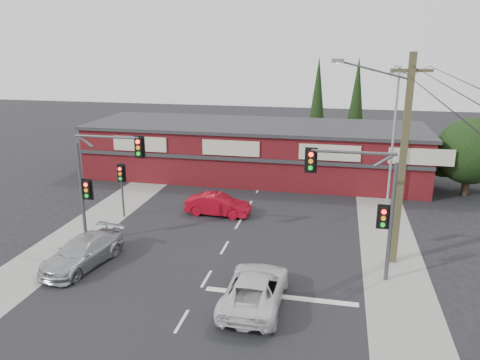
% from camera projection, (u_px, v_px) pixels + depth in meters
% --- Properties ---
extents(ground, '(120.00, 120.00, 0.00)m').
position_uv_depth(ground, '(210.00, 272.00, 21.93)').
color(ground, black).
rests_on(ground, ground).
extents(road_strip, '(14.00, 70.00, 0.01)m').
position_uv_depth(road_strip, '(234.00, 232.00, 26.63)').
color(road_strip, black).
rests_on(road_strip, ground).
extents(verge_left, '(3.00, 70.00, 0.02)m').
position_uv_depth(verge_left, '(97.00, 221.00, 28.32)').
color(verge_left, gray).
rests_on(verge_left, ground).
extents(verge_right, '(3.00, 70.00, 0.02)m').
position_uv_depth(verge_right, '(389.00, 245.00, 24.93)').
color(verge_right, gray).
rests_on(verge_right, ground).
extents(stop_line, '(6.50, 0.35, 0.01)m').
position_uv_depth(stop_line, '(280.00, 297.00, 19.82)').
color(stop_line, silver).
rests_on(stop_line, ground).
extents(white_suv, '(2.38, 5.05, 1.40)m').
position_uv_depth(white_suv, '(255.00, 288.00, 19.12)').
color(white_suv, silver).
rests_on(white_suv, ground).
extents(silver_suv, '(2.79, 5.04, 1.38)m').
position_uv_depth(silver_suv, '(83.00, 252.00, 22.45)').
color(silver_suv, '#ABAFB1').
rests_on(silver_suv, ground).
extents(red_sedan, '(4.09, 1.62, 1.32)m').
position_uv_depth(red_sedan, '(218.00, 205.00, 29.16)').
color(red_sedan, maroon).
rests_on(red_sedan, ground).
extents(lane_dashes, '(0.12, 43.25, 0.01)m').
position_uv_depth(lane_dashes, '(225.00, 248.00, 24.58)').
color(lane_dashes, silver).
rests_on(lane_dashes, ground).
extents(shop_building, '(27.30, 8.40, 4.22)m').
position_uv_depth(shop_building, '(254.00, 150.00, 37.48)').
color(shop_building, '#4B0F14').
rests_on(shop_building, ground).
extents(tree_cluster, '(5.90, 5.10, 5.50)m').
position_uv_depth(tree_cluster, '(471.00, 154.00, 32.68)').
color(tree_cluster, '#2D2116').
rests_on(tree_cluster, ground).
extents(conifer_near, '(1.80, 1.80, 9.25)m').
position_uv_depth(conifer_near, '(317.00, 99.00, 42.23)').
color(conifer_near, '#2D2116').
rests_on(conifer_near, ground).
extents(conifer_far, '(1.80, 1.80, 9.25)m').
position_uv_depth(conifer_far, '(357.00, 98.00, 43.41)').
color(conifer_far, '#2D2116').
rests_on(conifer_far, ground).
extents(traffic_mast_left, '(3.77, 0.27, 5.97)m').
position_uv_depth(traffic_mast_left, '(99.00, 173.00, 23.99)').
color(traffic_mast_left, '#47494C').
rests_on(traffic_mast_left, ground).
extents(traffic_mast_right, '(3.96, 0.27, 5.97)m').
position_uv_depth(traffic_mast_right, '(366.00, 196.00, 20.40)').
color(traffic_mast_right, '#47494C').
rests_on(traffic_mast_right, ground).
extents(pedestal_signal, '(0.55, 0.27, 3.38)m').
position_uv_depth(pedestal_signal, '(121.00, 179.00, 28.33)').
color(pedestal_signal, '#47494C').
rests_on(pedestal_signal, ground).
extents(utility_pole, '(4.38, 0.59, 10.00)m').
position_uv_depth(utility_pole, '(400.00, 155.00, 21.55)').
color(utility_pole, brown).
rests_on(utility_pole, ground).
extents(steel_pole, '(1.20, 0.16, 9.00)m').
position_uv_depth(steel_pole, '(394.00, 134.00, 30.08)').
color(steel_pole, gray).
rests_on(steel_pole, ground).
extents(power_lines, '(2.01, 29.00, 1.22)m').
position_uv_depth(power_lines, '(433.00, 84.00, 15.39)').
color(power_lines, black).
rests_on(power_lines, ground).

